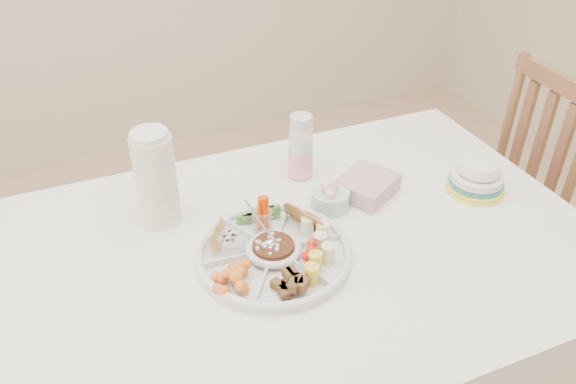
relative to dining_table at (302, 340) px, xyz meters
name	(u,v)px	position (x,y,z in m)	size (l,w,h in m)	color
dining_table	(302,340)	(0.00, 0.00, 0.00)	(1.52, 1.02, 0.76)	white
chair	(485,206)	(0.82, 0.22, 0.11)	(0.41, 0.41, 0.99)	brown
party_tray	(274,251)	(-0.10, -0.03, 0.40)	(0.38, 0.38, 0.04)	silver
bean_dip	(274,249)	(-0.10, -0.03, 0.41)	(0.10, 0.10, 0.04)	#3D170D
tortillas	(308,220)	(0.02, 0.03, 0.42)	(0.10, 0.10, 0.06)	#A37B33
carrot_cucumber	(259,208)	(-0.09, 0.10, 0.44)	(0.11, 0.11, 0.10)	#EB3A00
pita_raisins	(223,237)	(-0.20, 0.05, 0.42)	(0.11, 0.11, 0.06)	tan
cherries	(235,274)	(-0.21, -0.08, 0.42)	(0.12, 0.12, 0.05)	#D4853B
granola_chunks	(290,282)	(-0.11, -0.16, 0.42)	(0.09, 0.09, 0.04)	brown
banana_tomato	(326,247)	(0.01, -0.10, 0.44)	(0.11, 0.11, 0.09)	tan
cup_stack	(301,146)	(0.12, 0.29, 0.48)	(0.07, 0.07, 0.20)	#DCF2CC
thermos	(156,177)	(-0.32, 0.23, 0.52)	(0.11, 0.11, 0.28)	beige
flower_bowl	(330,196)	(0.13, 0.11, 0.42)	(0.11, 0.11, 0.08)	#91C4A5
napkin_stack	(366,186)	(0.25, 0.13, 0.41)	(0.16, 0.14, 0.05)	#C692A2
plate_stack	(478,175)	(0.55, 0.02, 0.43)	(0.17, 0.17, 0.11)	#DAB651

